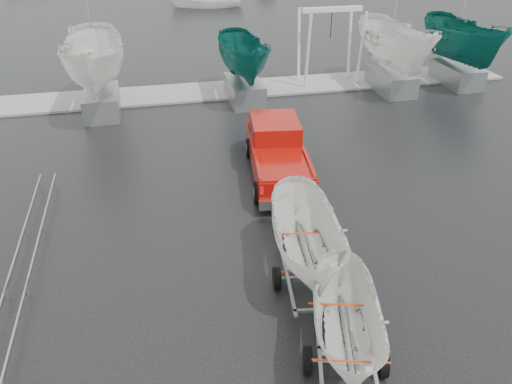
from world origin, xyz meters
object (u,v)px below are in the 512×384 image
Objects in this scene: trailer_parked at (353,282)px; boat_hoist at (330,35)px; trailer_hitched at (311,193)px; pickup_truck at (277,149)px.

boat_hoist is at bearing 86.88° from trailer_parked.
boat_hoist is (6.39, 16.02, -0.06)m from trailer_hitched.
pickup_truck is 6.52m from trailer_hitched.
pickup_truck is at bearing -119.50° from boat_hoist.
trailer_hitched is at bearing -90.00° from pickup_truck.
trailer_hitched is 1.22× the size of boat_hoist.
trailer_hitched is at bearing 104.75° from trailer_parked.
trailer_hitched is (-0.84, -6.22, 1.76)m from pickup_truck.
trailer_parked is at bearing -83.22° from trailer_hitched.
trailer_parked is (-0.05, -2.87, -0.39)m from trailer_hitched.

